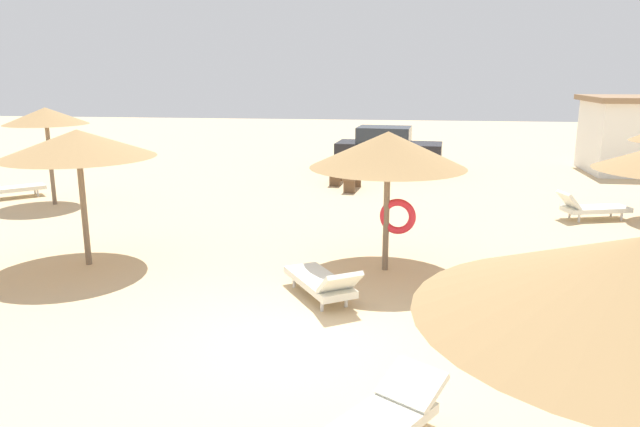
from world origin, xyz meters
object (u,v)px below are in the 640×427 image
Objects in this scene: lounger_0 at (322,282)px; beach_cabana at (640,134)px; lounger_4 at (10,188)px; bench_1 at (353,179)px; parasol_0 at (388,151)px; parked_car at (388,150)px; lounger_2 at (376,423)px; parasol_6 at (78,144)px; lounger_3 at (591,208)px; bench_0 at (338,173)px; parasol_2 at (640,281)px; parasol_4 at (46,117)px.

beach_cabana is (10.30, 14.56, 1.15)m from lounger_0.
bench_1 is at bearing 14.61° from lounger_4.
parked_car is at bearing 90.99° from parasol_0.
lounger_0 is 0.99× the size of lounger_2.
lounger_4 is (-11.64, 11.07, 0.01)m from lounger_2.
lounger_0 is (-1.03, -1.73, -2.03)m from parasol_0.
parasol_6 is 8.32m from lounger_2.
parasol_0 is 1.53× the size of lounger_2.
parked_car is (-0.21, 11.87, -1.53)m from parasol_0.
parasol_6 is at bearing -175.72° from parasol_0.
lounger_3 is 8.33m from bench_0.
parasol_6 reaches higher than parked_car.
lounger_2 is 14.99m from bench_0.
parasol_0 is 1.95× the size of bench_0.
parked_car is (-5.47, 7.10, 0.50)m from lounger_3.
parasol_6 is at bearing -45.53° from lounger_4.
lounger_4 is at bearing -165.39° from bench_1.
parasol_2 is 3.33m from lounger_2.
parasol_4 reaches higher than parasol_6.
lounger_0 is 0.98× the size of lounger_3.
parked_car reaches higher than bench_1.
parasol_0 is at bearing 59.28° from lounger_0.
parasol_6 is at bearing 138.38° from lounger_2.
parked_car is at bearing 37.04° from parasol_4.
beach_cabana is at bearing 63.54° from lounger_3.
parasol_2 is 10.46m from parasol_6.
parasol_2 reaches higher than parasol_4.
parasol_6 is (3.80, -5.10, -0.11)m from parasol_4.
lounger_3 is 7.27m from bench_1.
beach_cabana is at bearing 63.63° from lounger_2.
lounger_3 is at bearing -1.77° from lounger_4.
parasol_6 is 1.65× the size of lounger_4.
parked_car is (9.55, 7.21, -1.73)m from parasol_4.
bench_1 is at bearing 21.34° from parasol_4.
bench_0 is 0.37× the size of parked_car.
lounger_3 is at bearing -31.19° from bench_0.
lounger_0 is 10.84m from bench_0.
beach_cabana is at bearing 18.59° from bench_0.
parasol_2 is 0.70× the size of beach_cabana.
parasol_4 is (-11.41, 12.27, -0.03)m from parasol_2.
parasol_2 is 1.60× the size of lounger_4.
parasol_4 is 6.36m from parasol_6.
bench_0 is at bearing -120.80° from parked_car.
parasol_0 is 1.66× the size of lounger_4.
lounger_2 is (6.01, -5.34, -2.13)m from parasol_6.
lounger_0 is 1.26× the size of bench_1.
parasol_4 is 0.69× the size of beach_cabana.
lounger_4 is (-5.63, 5.73, -2.12)m from parasol_6.
parasol_6 is 1.50× the size of lounger_3.
parasol_6 is 1.53× the size of lounger_0.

